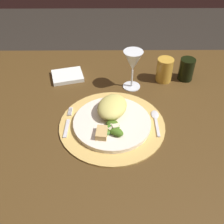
% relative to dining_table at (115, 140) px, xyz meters
% --- Properties ---
extents(ground_plane, '(6.00, 6.00, 0.00)m').
position_rel_dining_table_xyz_m(ground_plane, '(0.00, 0.00, -0.62)').
color(ground_plane, '#2B251F').
extents(dining_table, '(1.31, 1.03, 0.73)m').
position_rel_dining_table_xyz_m(dining_table, '(0.00, 0.00, 0.00)').
color(dining_table, '#4A3316').
rests_on(dining_table, ground).
extents(placemat, '(0.38, 0.38, 0.01)m').
position_rel_dining_table_xyz_m(placemat, '(-0.01, -0.03, 0.11)').
color(placemat, tan).
rests_on(placemat, dining_table).
extents(dinner_plate, '(0.28, 0.28, 0.02)m').
position_rel_dining_table_xyz_m(dinner_plate, '(-0.01, -0.03, 0.12)').
color(dinner_plate, silver).
rests_on(dinner_plate, placemat).
extents(pasta_serving, '(0.14, 0.16, 0.05)m').
position_rel_dining_table_xyz_m(pasta_serving, '(-0.01, 0.02, 0.16)').
color(pasta_serving, '#D5CB68').
rests_on(pasta_serving, dinner_plate).
extents(salad_greens, '(0.08, 0.09, 0.03)m').
position_rel_dining_table_xyz_m(salad_greens, '(-0.01, -0.08, 0.14)').
color(salad_greens, '#446D1C').
rests_on(salad_greens, dinner_plate).
extents(bread_piece, '(0.04, 0.06, 0.02)m').
position_rel_dining_table_xyz_m(bread_piece, '(-0.05, -0.10, 0.14)').
color(bread_piece, tan).
rests_on(bread_piece, dinner_plate).
extents(fork, '(0.02, 0.16, 0.00)m').
position_rel_dining_table_xyz_m(fork, '(-0.17, -0.03, 0.12)').
color(fork, silver).
rests_on(fork, placemat).
extents(spoon, '(0.03, 0.14, 0.01)m').
position_rel_dining_table_xyz_m(spoon, '(0.15, -0.00, 0.12)').
color(spoon, silver).
rests_on(spoon, placemat).
extents(napkin, '(0.15, 0.14, 0.02)m').
position_rel_dining_table_xyz_m(napkin, '(-0.21, 0.27, 0.12)').
color(napkin, white).
rests_on(napkin, dining_table).
extents(wine_glass, '(0.08, 0.08, 0.17)m').
position_rel_dining_table_xyz_m(wine_glass, '(0.07, 0.20, 0.23)').
color(wine_glass, silver).
rests_on(wine_glass, dining_table).
extents(amber_tumbler, '(0.07, 0.07, 0.10)m').
position_rel_dining_table_xyz_m(amber_tumbler, '(0.21, 0.25, 0.16)').
color(amber_tumbler, gold).
rests_on(amber_tumbler, dining_table).
extents(dark_tumbler, '(0.06, 0.06, 0.10)m').
position_rel_dining_table_xyz_m(dark_tumbler, '(0.31, 0.26, 0.16)').
color(dark_tumbler, black).
rests_on(dark_tumbler, dining_table).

